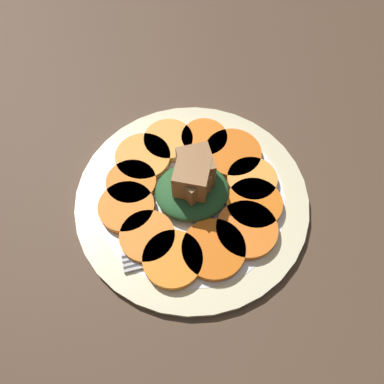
{
  "coord_description": "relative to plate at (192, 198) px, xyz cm",
  "views": [
    {
      "loc": [
        -3.7,
        -23.19,
        46.36
      ],
      "look_at": [
        0.0,
        0.0,
        4.1
      ],
      "focal_mm": 35.0,
      "sensor_mm": 36.0,
      "label": 1
    }
  ],
  "objects": [
    {
      "name": "table_slab",
      "position": [
        0.0,
        0.0,
        -1.52
      ],
      "size": [
        120.0,
        120.0,
        2.0
      ],
      "primitive_type": "cube",
      "color": "#4C3828",
      "rests_on": "ground"
    },
    {
      "name": "plate",
      "position": [
        0.0,
        0.0,
        0.0
      ],
      "size": [
        30.73,
        30.73,
        1.05
      ],
      "color": "beige",
      "rests_on": "table_slab"
    },
    {
      "name": "carrot_slice_0",
      "position": [
        1.36,
        -7.96,
        1.13
      ],
      "size": [
        7.74,
        7.74,
        1.1
      ],
      "primitive_type": "cylinder",
      "color": "#D56014",
      "rests_on": "plate"
    },
    {
      "name": "carrot_slice_1",
      "position": [
        5.88,
        -6.09,
        1.13
      ],
      "size": [
        7.66,
        7.66,
        1.1
      ],
      "primitive_type": "cylinder",
      "color": "orange",
      "rests_on": "plate"
    },
    {
      "name": "carrot_slice_2",
      "position": [
        7.64,
        -2.72,
        1.13
      ],
      "size": [
        7.23,
        7.23,
        1.1
      ],
      "primitive_type": "cylinder",
      "color": "orange",
      "rests_on": "plate"
    },
    {
      "name": "carrot_slice_3",
      "position": [
        8.22,
        0.86,
        1.13
      ],
      "size": [
        6.64,
        6.64,
        1.1
      ],
      "primitive_type": "cylinder",
      "color": "#F9963A",
      "rests_on": "plate"
    },
    {
      "name": "carrot_slice_4",
      "position": [
        6.56,
        5.4,
        1.13
      ],
      "size": [
        7.9,
        7.9,
        1.1
      ],
      "primitive_type": "cylinder",
      "color": "orange",
      "rests_on": "plate"
    },
    {
      "name": "carrot_slice_5",
      "position": [
        3.13,
        8.57,
        1.13
      ],
      "size": [
        6.5,
        6.5,
        1.1
      ],
      "primitive_type": "cylinder",
      "color": "orange",
      "rests_on": "plate"
    },
    {
      "name": "carrot_slice_6",
      "position": [
        -1.94,
        9.06,
        1.13
      ],
      "size": [
        6.94,
        6.94,
        1.1
      ],
      "primitive_type": "cylinder",
      "color": "#F99438",
      "rests_on": "plate"
    },
    {
      "name": "carrot_slice_7",
      "position": [
        -5.77,
        6.7,
        1.13
      ],
      "size": [
        7.6,
        7.6,
        1.1
      ],
      "primitive_type": "cylinder",
      "color": "orange",
      "rests_on": "plate"
    },
    {
      "name": "carrot_slice_8",
      "position": [
        -7.68,
        2.92,
        1.13
      ],
      "size": [
        6.65,
        6.65,
        1.1
      ],
      "primitive_type": "cylinder",
      "color": "orange",
      "rests_on": "plate"
    },
    {
      "name": "carrot_slice_9",
      "position": [
        -8.59,
        -0.64,
        1.13
      ],
      "size": [
        7.18,
        7.18,
        1.1
      ],
      "primitive_type": "cylinder",
      "color": "orange",
      "rests_on": "plate"
    },
    {
      "name": "carrot_slice_10",
      "position": [
        -6.35,
        -5.07,
        1.13
      ],
      "size": [
        6.82,
        6.82,
        1.1
      ],
      "primitive_type": "cylinder",
      "color": "orange",
      "rests_on": "plate"
    },
    {
      "name": "carrot_slice_11",
      "position": [
        -3.67,
        -8.44,
        1.13
      ],
      "size": [
        7.21,
        7.21,
        1.1
      ],
      "primitive_type": "cylinder",
      "color": "orange",
      "rests_on": "plate"
    },
    {
      "name": "center_pile",
      "position": [
        0.2,
        0.26,
        3.28
      ],
      "size": [
        9.55,
        8.6,
        6.58
      ],
      "color": "#235128",
      "rests_on": "plate"
    },
    {
      "name": "fork",
      "position": [
        -0.75,
        -7.05,
        0.78
      ],
      "size": [
        18.98,
        3.53,
        0.4
      ],
      "rotation": [
        0.0,
        0.0,
        0.1
      ],
      "color": "#B2B2B7",
      "rests_on": "plate"
    }
  ]
}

